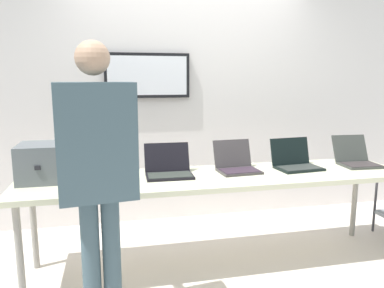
{
  "coord_description": "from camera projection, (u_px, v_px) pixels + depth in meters",
  "views": [
    {
      "loc": [
        -0.83,
        -2.79,
        1.54
      ],
      "look_at": [
        -0.2,
        0.05,
        1.02
      ],
      "focal_mm": 34.67,
      "sensor_mm": 36.0,
      "label": 1
    }
  ],
  "objects": [
    {
      "name": "ground",
      "position": [
        217.0,
        265.0,
        3.14
      ],
      "size": [
        8.0,
        8.0,
        0.04
      ],
      "primitive_type": "cube",
      "color": "silver"
    },
    {
      "name": "back_wall",
      "position": [
        188.0,
        108.0,
        4.0
      ],
      "size": [
        8.0,
        0.11,
        2.44
      ],
      "color": "silver",
      "rests_on": "ground"
    },
    {
      "name": "workbench",
      "position": [
        218.0,
        181.0,
        3.01
      ],
      "size": [
        3.14,
        0.7,
        0.77
      ],
      "color": "beige",
      "rests_on": "ground"
    },
    {
      "name": "equipment_box",
      "position": [
        42.0,
        162.0,
        2.82
      ],
      "size": [
        0.33,
        0.37,
        0.28
      ],
      "color": "slate",
      "rests_on": "workbench"
    },
    {
      "name": "laptop_station_0",
      "position": [
        98.0,
        171.0,
        2.87
      ],
      "size": [
        0.34,
        0.37,
        0.27
      ],
      "color": "#272727",
      "rests_on": "workbench"
    },
    {
      "name": "laptop_station_1",
      "position": [
        169.0,
        168.0,
        2.99
      ],
      "size": [
        0.38,
        0.34,
        0.24
      ],
      "color": "black",
      "rests_on": "workbench"
    },
    {
      "name": "laptop_station_2",
      "position": [
        236.0,
        164.0,
        3.13
      ],
      "size": [
        0.35,
        0.34,
        0.25
      ],
      "color": "#3C3739",
      "rests_on": "workbench"
    },
    {
      "name": "laptop_station_3",
      "position": [
        295.0,
        162.0,
        3.23
      ],
      "size": [
        0.4,
        0.34,
        0.25
      ],
      "color": "black",
      "rests_on": "workbench"
    },
    {
      "name": "laptop_station_4",
      "position": [
        356.0,
        158.0,
        3.35
      ],
      "size": [
        0.35,
        0.38,
        0.25
      ],
      "color": "#393C38",
      "rests_on": "workbench"
    },
    {
      "name": "person",
      "position": [
        97.0,
        162.0,
        2.15
      ],
      "size": [
        0.49,
        0.63,
        1.75
      ],
      "color": "#435A64",
      "rests_on": "ground"
    }
  ]
}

